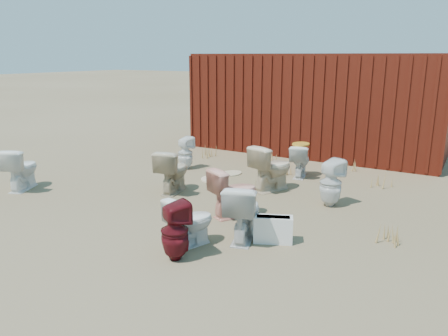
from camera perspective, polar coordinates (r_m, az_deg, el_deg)
The scene contains 22 objects.
ground at distance 6.90m, azimuth -2.55°, elevation -5.50°, with size 100.00×100.00×0.00m, color brown.
shipping_container at distance 11.26m, azimuth 12.12°, elevation 8.28°, with size 6.00×2.40×2.40m, color #46150B.
toilet_front_a at distance 8.66m, azimuth -24.98°, elevation -0.08°, with size 0.43×0.75×0.76m, color white.
toilet_front_pink at distance 6.54m, azimuth 1.32°, elevation -3.17°, with size 0.42×0.74×0.75m, color #E89A86.
toilet_front_c at distance 5.58m, azimuth -4.47°, elevation -6.96°, with size 0.36×0.63×0.65m, color white.
toilet_front_maroon at distance 5.20m, azimuth -6.43°, elevation -8.20°, with size 0.32×0.33×0.72m, color #580F15.
toilet_front_e at distance 5.72m, azimuth 2.50°, elevation -5.71°, with size 0.43×0.76×0.77m, color silver.
toilet_back_a at distance 9.31m, azimuth -5.07°, elevation 1.96°, with size 0.31×0.32×0.69m, color white.
toilet_back_beige_left at distance 7.74m, azimuth -6.69°, elevation -0.38°, with size 0.43×0.76×0.77m, color #BDAB8A.
toilet_back_beige_right at distance 7.84m, azimuth 6.23°, elevation 0.04°, with size 0.46×0.81×0.82m, color beige.
toilet_back_yellowlid at distance 8.81m, azimuth 9.91°, elevation 0.94°, with size 0.36×0.64×0.65m, color white.
toilet_back_e at distance 7.17m, azimuth 13.78°, elevation -1.91°, with size 0.35×0.35×0.77m, color white.
yellow_lid at distance 8.74m, azimuth 10.00°, elevation 3.09°, with size 0.33×0.41×0.03m, color #C48B22.
loose_tank at distance 5.74m, azimuth 6.42°, elevation -7.96°, with size 0.50×0.20×0.35m, color silver.
loose_lid_near at distance 8.95m, azimuth 0.93°, elevation -0.71°, with size 0.38×0.49×0.02m, color #C2B58D.
loose_lid_far at distance 8.54m, azimuth -1.81°, elevation -1.47°, with size 0.36×0.47×0.02m, color beige.
weed_clump_a at distance 10.43m, azimuth -2.33°, elevation 2.22°, with size 0.36×0.36×0.29m, color olive.
weed_clump_b at distance 8.96m, azimuth 7.99°, elevation 0.00°, with size 0.32×0.32×0.28m, color olive.
weed_clump_c at distance 8.56m, azimuth 19.94°, elevation -1.39°, with size 0.36×0.36×0.28m, color olive.
weed_clump_d at distance 10.03m, azimuth 6.32°, elevation 1.46°, with size 0.30×0.30×0.22m, color olive.
weed_clump_e at distance 9.46m, azimuth 16.07°, elevation 0.34°, with size 0.34×0.34×0.27m, color olive.
weed_clump_f at distance 6.12m, azimuth 20.65°, elevation -7.96°, with size 0.28×0.28×0.24m, color olive.
Camera 1 is at (3.56, -5.42, 2.36)m, focal length 35.00 mm.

